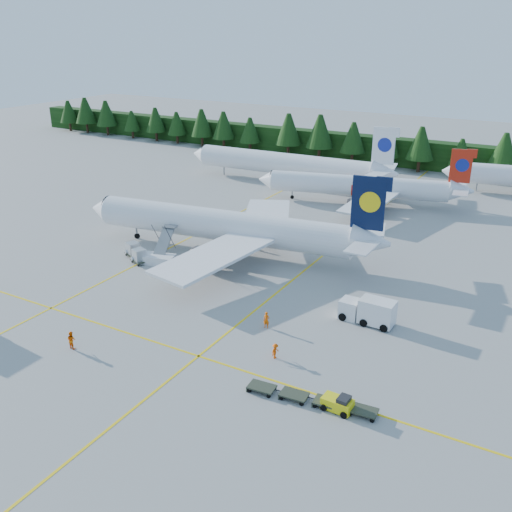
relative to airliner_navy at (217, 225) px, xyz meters
The scene contains 16 objects.
ground 19.74m from the airliner_navy, 67.05° to the right, with size 320.00×320.00×0.00m, color #A1A19C.
taxi_stripe_a 7.77m from the airliner_navy, 161.52° to the left, with size 0.25×120.00×0.01m, color yellow.
taxi_stripe_b 14.23m from the airliner_navy, ahead, with size 0.25×120.00×0.01m, color yellow.
taxi_stripe_cross 25.30m from the airliner_navy, 72.42° to the right, with size 80.00×0.25×0.01m, color yellow.
treeline_hedge 64.60m from the airliner_navy, 83.28° to the left, with size 220.00×4.00×6.00m, color black.
airliner_navy is the anchor object (origin of this frame).
airliner_red 32.16m from the airliner_navy, 75.20° to the left, with size 35.41×28.77×10.50m.
airliner_far_left 39.07m from the airliner_navy, 105.26° to the left, with size 42.94×5.64×12.48m.
airstairs 9.02m from the airliner_navy, 120.62° to the right, with size 4.76×6.46×3.92m.
service_truck 26.96m from the airliner_navy, 20.61° to the right, with size 5.86×2.30×2.80m.
baggage_tug 37.75m from the airliner_navy, 41.48° to the right, with size 2.56×1.46×1.34m.
dolly_train 36.17m from the airliner_navy, 44.17° to the right, with size 11.09×2.88×0.14m.
uld_pair 11.47m from the airliner_navy, 132.87° to the right, with size 4.97×3.81×1.66m.
crew_a 23.02m from the airliner_navy, 43.77° to the right, with size 0.65×0.43×1.79m, color #E55504.
crew_b 28.95m from the airliner_navy, 85.97° to the right, with size 0.88×0.69×1.81m, color #FE6705.
crew_c 28.87m from the airliner_navy, 45.68° to the right, with size 0.64×0.43×1.55m, color #E54B04.
Camera 1 is at (33.91, -43.75, 29.15)m, focal length 40.00 mm.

